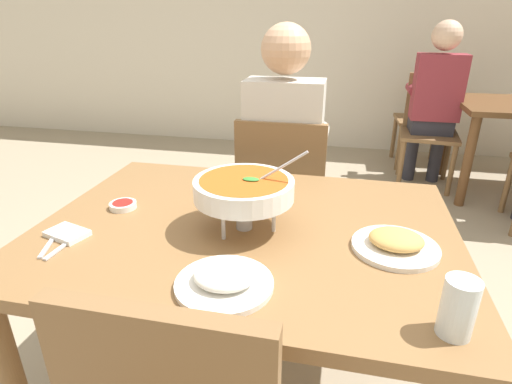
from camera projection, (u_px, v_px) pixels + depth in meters
name	position (u px, v px, depth m)	size (l,w,h in m)	color
dining_table_main	(246.00, 252.00, 1.32)	(1.29, 0.96, 0.73)	brown
chair_diner_main	(282.00, 194.00, 2.06)	(0.44, 0.44, 0.90)	brown
diner_main	(284.00, 147.00, 1.99)	(0.40, 0.45, 1.31)	#2D2D38
curry_bowl	(245.00, 190.00, 1.21)	(0.33, 0.30, 0.26)	silver
rice_plate	(224.00, 280.00, 0.98)	(0.24, 0.24, 0.06)	white
appetizer_plate	(396.00, 243.00, 1.14)	(0.24, 0.24, 0.06)	white
sauce_dish	(123.00, 205.00, 1.39)	(0.09, 0.09, 0.02)	white
napkin_folded	(67.00, 233.00, 1.22)	(0.12, 0.08, 0.02)	white
fork_utensil	(50.00, 242.00, 1.18)	(0.01, 0.17, 0.01)	silver
spoon_utensil	(66.00, 244.00, 1.17)	(0.01, 0.17, 0.01)	silver
drink_glass	(458.00, 310.00, 0.82)	(0.07, 0.07, 0.13)	silver
chair_bg_left	(430.00, 123.00, 3.40)	(0.48, 0.48, 0.90)	brown
chair_bg_right	(433.00, 113.00, 3.78)	(0.45, 0.45, 0.90)	brown
patron_bg_left	(436.00, 96.00, 3.25)	(0.40, 0.45, 1.31)	#2D2D38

